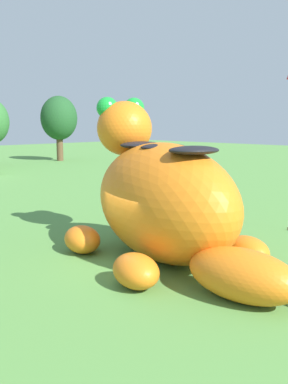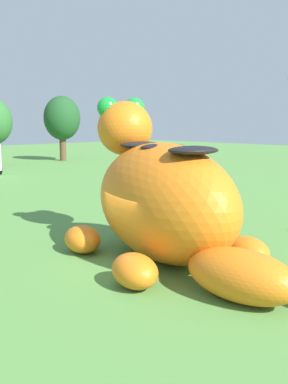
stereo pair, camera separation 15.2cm
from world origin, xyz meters
The scene contains 3 objects.
ground_plane centered at (0.00, 0.00, 0.00)m, with size 160.00×160.00×0.00m, color #568E42.
giant_inflatable_creature centered at (1.44, -0.43, 2.22)m, with size 7.39×12.24×6.08m.
tree_centre centered at (22.46, 37.83, 5.53)m, with size 4.77×4.77×8.46m.
Camera 2 is at (-9.93, -11.16, 5.01)m, focal length 40.65 mm.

